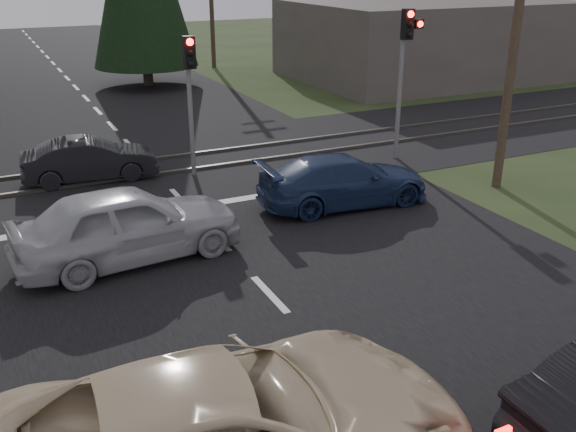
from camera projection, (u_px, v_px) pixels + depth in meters
ground at (349, 379)px, 10.00m from camera, size 120.00×120.00×0.00m
road at (169, 187)px, 18.35m from camera, size 14.00×100.00×0.01m
rail_corridor at (152, 168)px, 20.02m from camera, size 120.00×8.00×0.01m
stop_line at (189, 207)px, 16.85m from camera, size 13.00×0.35×0.00m
rail_near at (158, 174)px, 19.34m from camera, size 120.00×0.12×0.10m
rail_far at (145, 160)px, 20.68m from camera, size 120.00×0.12×0.10m
traffic_signal_right at (406, 56)px, 19.72m from camera, size 0.68×0.48×4.70m
traffic_signal_center at (190, 83)px, 18.28m from camera, size 0.32×0.48×4.10m
utility_pole_near at (518, 15)px, 16.68m from camera, size 1.80×0.26×9.00m
building_right at (427, 39)px, 34.89m from camera, size 14.00×10.00×4.00m
silver_car at (127, 224)px, 13.68m from camera, size 5.00×2.39×1.65m
blue_sedan at (344, 181)px, 16.85m from camera, size 4.72×2.21×1.33m
dark_car_far at (90, 160)px, 18.72m from camera, size 3.90×1.62×1.25m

